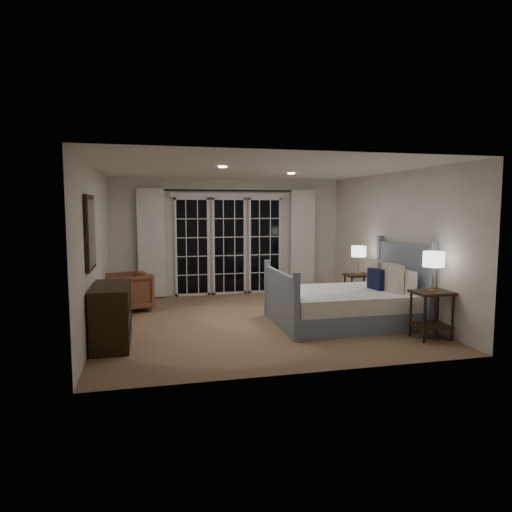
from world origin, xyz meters
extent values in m
plane|color=#946D4F|center=(0.00, 0.00, 0.00)|extent=(5.00, 5.00, 0.00)
plane|color=white|center=(0.00, 0.00, 2.50)|extent=(5.00, 5.00, 0.00)
cube|color=white|center=(-2.50, 0.00, 1.25)|extent=(0.02, 5.00, 2.50)
cube|color=white|center=(2.50, 0.00, 1.25)|extent=(0.02, 5.00, 2.50)
cube|color=white|center=(0.00, 2.50, 1.25)|extent=(5.00, 0.02, 2.50)
cube|color=white|center=(0.00, -2.50, 1.25)|extent=(5.00, 0.02, 2.50)
cube|color=black|center=(-0.80, 2.47, 1.05)|extent=(0.66, 0.02, 2.02)
cube|color=black|center=(0.00, 2.47, 1.05)|extent=(0.66, 0.02, 2.02)
cube|color=black|center=(0.80, 2.47, 1.05)|extent=(0.66, 0.02, 2.02)
cube|color=white|center=(0.00, 2.46, 2.15)|extent=(2.50, 0.04, 0.10)
cylinder|color=black|center=(0.00, 2.40, 2.25)|extent=(3.50, 0.03, 0.03)
cube|color=white|center=(-1.65, 2.38, 1.15)|extent=(0.55, 0.10, 2.25)
cube|color=white|center=(1.65, 2.38, 1.15)|extent=(0.55, 0.10, 2.25)
cylinder|color=white|center=(0.80, 0.60, 2.49)|extent=(0.12, 0.12, 0.01)
cylinder|color=white|center=(-0.60, -0.40, 2.49)|extent=(0.12, 0.12, 0.01)
cube|color=gray|center=(1.35, -0.50, 0.15)|extent=(2.02, 1.57, 0.30)
cube|color=white|center=(1.35, -0.50, 0.42)|extent=(1.96, 1.51, 0.25)
cube|color=gray|center=(2.42, -0.50, 0.64)|extent=(0.06, 1.57, 1.28)
cube|color=gray|center=(0.28, -0.50, 0.44)|extent=(0.06, 1.57, 0.89)
cube|color=white|center=(2.22, -0.82, 0.72)|extent=(0.14, 0.60, 0.36)
cube|color=white|center=(2.22, -0.18, 0.72)|extent=(0.14, 0.60, 0.36)
cube|color=#F0DFC5|center=(2.06, -0.78, 0.77)|extent=(0.16, 0.46, 0.45)
cube|color=#F0DFC5|center=(2.06, -0.22, 0.77)|extent=(0.16, 0.46, 0.45)
cube|color=#131534|center=(1.92, -0.50, 0.71)|extent=(0.15, 0.35, 0.34)
cube|color=black|center=(2.22, -1.61, 0.67)|extent=(0.53, 0.43, 0.04)
cube|color=black|center=(2.22, -1.61, 0.19)|extent=(0.49, 0.39, 0.03)
cylinder|color=black|center=(1.99, -1.78, 0.33)|extent=(0.04, 0.04, 0.66)
cylinder|color=black|center=(2.44, -1.78, 0.33)|extent=(0.04, 0.04, 0.66)
cylinder|color=black|center=(1.99, -1.44, 0.33)|extent=(0.04, 0.04, 0.66)
cylinder|color=black|center=(2.44, -1.44, 0.33)|extent=(0.04, 0.04, 0.66)
cube|color=black|center=(2.18, 0.66, 0.60)|extent=(0.48, 0.38, 0.04)
cube|color=black|center=(2.18, 0.66, 0.17)|extent=(0.44, 0.34, 0.03)
cylinder|color=black|center=(1.97, 0.50, 0.30)|extent=(0.04, 0.04, 0.59)
cylinder|color=black|center=(2.38, 0.50, 0.30)|extent=(0.04, 0.04, 0.59)
cylinder|color=black|center=(1.97, 0.81, 0.30)|extent=(0.04, 0.04, 0.59)
cylinder|color=black|center=(2.38, 0.81, 0.30)|extent=(0.04, 0.04, 0.59)
cylinder|color=tan|center=(2.22, -1.61, 0.70)|extent=(0.12, 0.12, 0.02)
cylinder|color=tan|center=(2.22, -1.61, 0.88)|extent=(0.02, 0.02, 0.33)
cylinder|color=white|center=(2.22, -1.61, 1.15)|extent=(0.29, 0.29, 0.22)
cylinder|color=tan|center=(2.18, 0.66, 0.63)|extent=(0.12, 0.12, 0.02)
cylinder|color=tan|center=(2.18, 0.66, 0.80)|extent=(0.02, 0.02, 0.31)
cylinder|color=white|center=(2.18, 0.66, 1.06)|extent=(0.28, 0.28, 0.20)
imported|color=brown|center=(-2.10, 1.30, 0.35)|extent=(0.95, 0.94, 0.70)
cube|color=black|center=(-2.23, -0.83, 0.41)|extent=(0.49, 1.17, 0.83)
cube|color=black|center=(-1.98, -0.83, 0.27)|extent=(0.01, 1.15, 0.01)
cube|color=black|center=(-1.98, -0.83, 0.55)|extent=(0.01, 1.15, 0.01)
cube|color=black|center=(-2.47, -0.83, 1.55)|extent=(0.04, 0.85, 1.00)
cube|color=white|center=(-2.44, -0.83, 1.55)|extent=(0.01, 0.73, 0.88)
camera|label=1|loc=(-1.73, -7.26, 1.87)|focal=32.00mm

